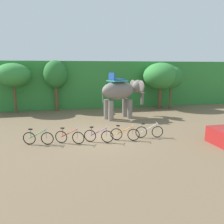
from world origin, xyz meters
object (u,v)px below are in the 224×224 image
(bike_orange, at_px, (125,134))
(tree_far_left, at_px, (171,78))
(bike_white, at_px, (149,131))
(elephant, at_px, (122,92))
(tree_center, at_px, (161,76))
(tree_far_right, at_px, (55,75))
(tree_left, at_px, (13,75))
(bike_red, at_px, (70,137))
(bike_purple, at_px, (99,136))
(bike_green, at_px, (38,138))

(bike_orange, bearing_deg, tree_far_left, 50.78)
(tree_far_left, xyz_separation_m, bike_white, (-5.54, -8.53, -2.81))
(elephant, bearing_deg, tree_center, 35.08)
(tree_far_right, relative_size, tree_center, 1.04)
(tree_far_right, distance_m, tree_far_left, 11.39)
(elephant, bearing_deg, tree_far_right, 141.64)
(bike_white, bearing_deg, tree_left, 134.78)
(elephant, height_order, bike_red, elephant)
(tree_far_left, bearing_deg, bike_white, -122.99)
(bike_orange, xyz_separation_m, bike_white, (1.59, 0.20, 0.00))
(tree_far_right, height_order, bike_white, tree_far_right)
(elephant, height_order, bike_white, elephant)
(bike_red, bearing_deg, tree_far_left, 39.99)
(bike_orange, height_order, bike_white, same)
(tree_far_left, relative_size, bike_purple, 2.66)
(tree_left, distance_m, tree_far_right, 3.74)
(bike_green, bearing_deg, bike_white, -0.73)
(tree_left, bearing_deg, bike_white, -45.22)
(bike_white, bearing_deg, bike_purple, -176.19)
(tree_far_left, distance_m, bike_white, 10.56)
(tree_far_right, relative_size, bike_green, 2.90)
(elephant, height_order, bike_purple, elephant)
(bike_purple, bearing_deg, tree_far_left, 45.21)
(bike_green, xyz_separation_m, bike_purple, (3.31, -0.29, 0.00))
(tree_center, height_order, bike_orange, tree_center)
(elephant, bearing_deg, bike_green, -138.45)
(tree_far_left, distance_m, bike_red, 13.73)
(bike_purple, bearing_deg, bike_orange, 0.48)
(tree_left, height_order, bike_purple, tree_left)
(bike_green, distance_m, bike_purple, 3.33)
(tree_far_left, height_order, elephant, tree_far_left)
(tree_far_right, relative_size, bike_red, 3.02)
(tree_center, xyz_separation_m, bike_purple, (-7.75, -9.19, -2.95))
(bike_red, bearing_deg, bike_green, 173.83)
(tree_far_right, distance_m, bike_purple, 10.80)
(tree_far_left, height_order, bike_purple, tree_far_left)
(bike_green, height_order, bike_white, same)
(tree_far_left, height_order, bike_red, tree_far_left)
(tree_far_right, xyz_separation_m, bike_white, (5.77, -9.79, -3.11))
(bike_white, bearing_deg, tree_far_right, 120.52)
(tree_left, relative_size, bike_white, 2.69)
(tree_far_left, height_order, bike_green, tree_far_left)
(elephant, distance_m, bike_orange, 6.10)
(bike_purple, bearing_deg, elephant, 63.91)
(bike_purple, bearing_deg, bike_white, 3.81)
(tree_far_right, height_order, bike_orange, tree_far_right)
(elephant, xyz_separation_m, bike_white, (0.34, -5.50, -1.82))
(tree_left, relative_size, elephant, 1.08)
(tree_center, bearing_deg, elephant, -144.92)
(tree_center, xyz_separation_m, bike_white, (-4.61, -8.98, -2.95))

